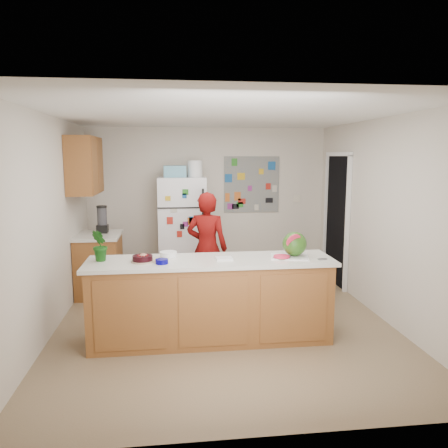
{
  "coord_description": "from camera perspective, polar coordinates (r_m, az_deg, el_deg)",
  "views": [
    {
      "loc": [
        -0.61,
        -5.1,
        2.03
      ],
      "look_at": [
        0.03,
        0.2,
        1.2
      ],
      "focal_mm": 35.0,
      "sensor_mm": 36.0,
      "label": 1
    }
  ],
  "objects": [
    {
      "name": "cobalt_bowl",
      "position": [
        4.6,
        -8.12,
        -4.85
      ],
      "size": [
        0.15,
        0.15,
        0.05
      ],
      "primitive_type": "cylinder",
      "rotation": [
        0.0,
        0.0,
        0.1
      ],
      "color": "#030064",
      "rests_on": "peninsula_top"
    },
    {
      "name": "doorway",
      "position": [
        7.12,
        14.58,
        0.42
      ],
      "size": [
        0.03,
        0.85,
        2.04
      ],
      "primitive_type": "cube",
      "color": "black",
      "rests_on": "ground"
    },
    {
      "name": "potted_plant",
      "position": [
        4.81,
        -15.84,
        -2.71
      ],
      "size": [
        0.21,
        0.23,
        0.35
      ],
      "primitive_type": "imported",
      "rotation": [
        0.0,
        0.0,
        5.06
      ],
      "color": "#144611",
      "rests_on": "peninsula_top"
    },
    {
      "name": "watermelon",
      "position": [
        4.9,
        9.2,
        -2.58
      ],
      "size": [
        0.27,
        0.27,
        0.27
      ],
      "primitive_type": "sphere",
      "color": "#275313",
      "rests_on": "cutting_board"
    },
    {
      "name": "blender_appliance",
      "position": [
        6.71,
        -15.63,
        0.49
      ],
      "size": [
        0.14,
        0.14,
        0.38
      ],
      "primitive_type": "cylinder",
      "color": "black",
      "rests_on": "side_counter_top"
    },
    {
      "name": "wall_left",
      "position": [
        5.35,
        -21.97,
        -0.16
      ],
      "size": [
        0.02,
        4.5,
        2.5
      ],
      "primitive_type": "cube",
      "color": "beige",
      "rests_on": "ground"
    },
    {
      "name": "paper_towel",
      "position": [
        4.75,
        0.01,
        -4.52
      ],
      "size": [
        0.19,
        0.17,
        0.02
      ],
      "primitive_type": "cube",
      "rotation": [
        0.0,
        0.0,
        0.05
      ],
      "color": "white",
      "rests_on": "peninsula_top"
    },
    {
      "name": "photo_collage",
      "position": [
        7.48,
        3.63,
        5.17
      ],
      "size": [
        0.95,
        0.01,
        0.95
      ],
      "primitive_type": "cube",
      "color": "slate",
      "rests_on": "wall_back"
    },
    {
      "name": "fridge_top_bin",
      "position": [
        6.99,
        -6.42,
        6.84
      ],
      "size": [
        0.35,
        0.28,
        0.18
      ],
      "primitive_type": "cube",
      "color": "#5999B2",
      "rests_on": "refrigerator"
    },
    {
      "name": "plate",
      "position": [
        4.72,
        -10.48,
        -4.77
      ],
      "size": [
        0.3,
        0.3,
        0.02
      ],
      "primitive_type": "cylinder",
      "rotation": [
        0.0,
        0.0,
        -0.16
      ],
      "color": "tan",
      "rests_on": "peninsula_top"
    },
    {
      "name": "white_bowl",
      "position": [
        4.89,
        -7.27,
        -3.95
      ],
      "size": [
        0.23,
        0.23,
        0.06
      ],
      "primitive_type": "cylinder",
      "rotation": [
        0.0,
        0.0,
        0.24
      ],
      "color": "white",
      "rests_on": "peninsula_top"
    },
    {
      "name": "ceiling",
      "position": [
        5.16,
        -0.06,
        14.2
      ],
      "size": [
        4.0,
        4.5,
        0.02
      ],
      "primitive_type": "cube",
      "color": "white",
      "rests_on": "wall_back"
    },
    {
      "name": "peninsula_base",
      "position": [
        4.89,
        -1.72,
        -10.12
      ],
      "size": [
        2.6,
        0.62,
        0.88
      ],
      "primitive_type": "cube",
      "color": "brown",
      "rests_on": "floor"
    },
    {
      "name": "watermelon_slice",
      "position": [
        4.82,
        7.53,
        -4.24
      ],
      "size": [
        0.18,
        0.18,
        0.02
      ],
      "primitive_type": "cylinder",
      "color": "#D52A55",
      "rests_on": "cutting_board"
    },
    {
      "name": "side_counter_base",
      "position": [
        6.74,
        -15.96,
        -5.22
      ],
      "size": [
        0.6,
        0.8,
        0.86
      ],
      "primitive_type": "cube",
      "color": "brown",
      "rests_on": "floor"
    },
    {
      "name": "refrigerator",
      "position": [
        7.08,
        -5.48,
        -0.76
      ],
      "size": [
        0.75,
        0.7,
        1.7
      ],
      "primitive_type": "cube",
      "color": "silver",
      "rests_on": "floor"
    },
    {
      "name": "side_counter_top",
      "position": [
        6.64,
        -16.13,
        -1.45
      ],
      "size": [
        0.64,
        0.84,
        0.04
      ],
      "primitive_type": "cube",
      "color": "silver",
      "rests_on": "side_counter_base"
    },
    {
      "name": "wall_back",
      "position": [
        7.43,
        -2.13,
        2.83
      ],
      "size": [
        4.0,
        0.02,
        2.5
      ],
      "primitive_type": "cube",
      "color": "beige",
      "rests_on": "ground"
    },
    {
      "name": "wall_right",
      "position": [
        5.79,
        20.11,
        0.58
      ],
      "size": [
        0.02,
        4.5,
        2.5
      ],
      "primitive_type": "cube",
      "color": "beige",
      "rests_on": "ground"
    },
    {
      "name": "peninsula_top",
      "position": [
        4.76,
        -1.74,
        -4.87
      ],
      "size": [
        2.68,
        0.7,
        0.04
      ],
      "primitive_type": "cube",
      "color": "silver",
      "rests_on": "peninsula_base"
    },
    {
      "name": "cherry_bowl",
      "position": [
        4.71,
        -10.59,
        -4.49
      ],
      "size": [
        0.27,
        0.27,
        0.07
      ],
      "primitive_type": "cylinder",
      "rotation": [
        0.0,
        0.0,
        -0.33
      ],
      "color": "black",
      "rests_on": "peninsula_top"
    },
    {
      "name": "person",
      "position": [
        6.01,
        -2.23,
        -3.19
      ],
      "size": [
        0.65,
        0.52,
        1.55
      ],
      "primitive_type": "imported",
      "rotation": [
        0.0,
        0.0,
        2.84
      ],
      "color": "#680A09",
      "rests_on": "floor"
    },
    {
      "name": "keys",
      "position": [
        4.85,
        12.73,
        -4.5
      ],
      "size": [
        0.1,
        0.05,
        0.01
      ],
      "primitive_type": "cube",
      "rotation": [
        0.0,
        0.0,
        0.14
      ],
      "color": "slate",
      "rests_on": "peninsula_top"
    },
    {
      "name": "floor",
      "position": [
        5.53,
        -0.06,
        -12.78
      ],
      "size": [
        4.0,
        4.5,
        0.02
      ],
      "primitive_type": "cube",
      "color": "brown",
      "rests_on": "ground"
    },
    {
      "name": "cutting_board",
      "position": [
        4.9,
        8.55,
        -4.25
      ],
      "size": [
        0.47,
        0.39,
        0.01
      ],
      "primitive_type": "cube",
      "rotation": [
        0.0,
        0.0,
        -0.22
      ],
      "color": "silver",
      "rests_on": "peninsula_top"
    },
    {
      "name": "upper_cabinets",
      "position": [
        6.52,
        -17.72,
        7.31
      ],
      "size": [
        0.35,
        1.0,
        0.8
      ],
      "primitive_type": "cube",
      "color": "brown",
      "rests_on": "wall_left"
    }
  ]
}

